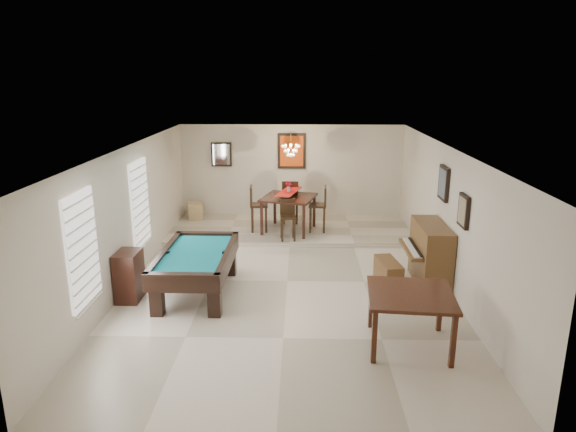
{
  "coord_description": "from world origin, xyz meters",
  "views": [
    {
      "loc": [
        0.25,
        -9.29,
        3.88
      ],
      "look_at": [
        0.0,
        0.6,
        1.15
      ],
      "focal_mm": 32.0,
      "sensor_mm": 36.0,
      "label": 1
    }
  ],
  "objects_px": {
    "piano_bench": "(388,273)",
    "chandelier": "(291,146)",
    "apothecary_chest": "(129,276)",
    "dining_chair_east": "(317,209)",
    "flower_vase": "(289,187)",
    "upright_piano": "(423,254)",
    "square_table": "(409,320)",
    "dining_chair_south": "(288,220)",
    "pool_table": "(197,273)",
    "dining_table": "(289,211)",
    "dining_chair_north": "(290,201)",
    "dining_chair_west": "(259,209)",
    "corner_bench": "(195,211)"
  },
  "relations": [
    {
      "from": "pool_table",
      "to": "dining_chair_west",
      "type": "bearing_deg",
      "value": 76.7
    },
    {
      "from": "piano_bench",
      "to": "chandelier",
      "type": "xyz_separation_m",
      "value": [
        -1.93,
        3.31,
        1.96
      ]
    },
    {
      "from": "piano_bench",
      "to": "chandelier",
      "type": "relative_size",
      "value": 1.42
    },
    {
      "from": "dining_chair_south",
      "to": "dining_chair_west",
      "type": "relative_size",
      "value": 0.84
    },
    {
      "from": "dining_table",
      "to": "dining_chair_east",
      "type": "bearing_deg",
      "value": -0.41
    },
    {
      "from": "dining_chair_south",
      "to": "dining_chair_north",
      "type": "xyz_separation_m",
      "value": [
        0.02,
        1.48,
        0.09
      ]
    },
    {
      "from": "upright_piano",
      "to": "flower_vase",
      "type": "relative_size",
      "value": 5.68
    },
    {
      "from": "pool_table",
      "to": "dining_chair_north",
      "type": "height_order",
      "value": "dining_chair_north"
    },
    {
      "from": "square_table",
      "to": "dining_chair_east",
      "type": "height_order",
      "value": "dining_chair_east"
    },
    {
      "from": "flower_vase",
      "to": "corner_bench",
      "type": "bearing_deg",
      "value": 156.95
    },
    {
      "from": "apothecary_chest",
      "to": "corner_bench",
      "type": "xyz_separation_m",
      "value": [
        0.19,
        4.93,
        -0.11
      ]
    },
    {
      "from": "apothecary_chest",
      "to": "piano_bench",
      "type": "bearing_deg",
      "value": 9.44
    },
    {
      "from": "corner_bench",
      "to": "chandelier",
      "type": "relative_size",
      "value": 0.79
    },
    {
      "from": "apothecary_chest",
      "to": "dining_chair_east",
      "type": "relative_size",
      "value": 0.78
    },
    {
      "from": "square_table",
      "to": "dining_chair_east",
      "type": "xyz_separation_m",
      "value": [
        -1.19,
        5.37,
        0.27
      ]
    },
    {
      "from": "dining_chair_west",
      "to": "corner_bench",
      "type": "distance_m",
      "value": 2.16
    },
    {
      "from": "flower_vase",
      "to": "dining_chair_east",
      "type": "distance_m",
      "value": 0.9
    },
    {
      "from": "upright_piano",
      "to": "pool_table",
      "type": "bearing_deg",
      "value": -172.54
    },
    {
      "from": "dining_chair_south",
      "to": "dining_chair_east",
      "type": "relative_size",
      "value": 0.84
    },
    {
      "from": "dining_chair_north",
      "to": "dining_chair_south",
      "type": "bearing_deg",
      "value": 89.81
    },
    {
      "from": "dining_table",
      "to": "dining_chair_west",
      "type": "height_order",
      "value": "dining_chair_west"
    },
    {
      "from": "dining_chair_west",
      "to": "dining_chair_east",
      "type": "relative_size",
      "value": 1.0
    },
    {
      "from": "dining_chair_north",
      "to": "chandelier",
      "type": "height_order",
      "value": "chandelier"
    },
    {
      "from": "piano_bench",
      "to": "dining_chair_east",
      "type": "height_order",
      "value": "dining_chair_east"
    },
    {
      "from": "corner_bench",
      "to": "dining_chair_south",
      "type": "bearing_deg",
      "value": -35.37
    },
    {
      "from": "piano_bench",
      "to": "dining_chair_east",
      "type": "distance_m",
      "value": 3.34
    },
    {
      "from": "corner_bench",
      "to": "dining_chair_east",
      "type": "bearing_deg",
      "value": -18.47
    },
    {
      "from": "upright_piano",
      "to": "dining_chair_south",
      "type": "bearing_deg",
      "value": 139.18
    },
    {
      "from": "pool_table",
      "to": "dining_table",
      "type": "bearing_deg",
      "value": 66.33
    },
    {
      "from": "apothecary_chest",
      "to": "dining_chair_north",
      "type": "xyz_separation_m",
      "value": [
        2.76,
        4.6,
        0.24
      ]
    },
    {
      "from": "chandelier",
      "to": "corner_bench",
      "type": "bearing_deg",
      "value": 162.09
    },
    {
      "from": "pool_table",
      "to": "apothecary_chest",
      "type": "bearing_deg",
      "value": -164.73
    },
    {
      "from": "flower_vase",
      "to": "dining_chair_south",
      "type": "relative_size",
      "value": 0.26
    },
    {
      "from": "apothecary_chest",
      "to": "square_table",
      "type": "bearing_deg",
      "value": -18.17
    },
    {
      "from": "dining_chair_west",
      "to": "upright_piano",
      "type": "bearing_deg",
      "value": -135.34
    },
    {
      "from": "dining_chair_north",
      "to": "dining_chair_east",
      "type": "distance_m",
      "value": 1.02
    },
    {
      "from": "dining_chair_east",
      "to": "corner_bench",
      "type": "distance_m",
      "value": 3.45
    },
    {
      "from": "flower_vase",
      "to": "dining_table",
      "type": "bearing_deg",
      "value": 180.0
    },
    {
      "from": "dining_chair_west",
      "to": "corner_bench",
      "type": "xyz_separation_m",
      "value": [
        -1.82,
        1.11,
        -0.36
      ]
    },
    {
      "from": "upright_piano",
      "to": "dining_chair_east",
      "type": "relative_size",
      "value": 1.24
    },
    {
      "from": "piano_bench",
      "to": "dining_table",
      "type": "bearing_deg",
      "value": 122.82
    },
    {
      "from": "square_table",
      "to": "piano_bench",
      "type": "xyz_separation_m",
      "value": [
        0.08,
        2.3,
        -0.18
      ]
    },
    {
      "from": "square_table",
      "to": "dining_chair_east",
      "type": "bearing_deg",
      "value": 102.49
    },
    {
      "from": "dining_table",
      "to": "apothecary_chest",
      "type": "bearing_deg",
      "value": -125.38
    },
    {
      "from": "upright_piano",
      "to": "apothecary_chest",
      "type": "relative_size",
      "value": 1.59
    },
    {
      "from": "apothecary_chest",
      "to": "dining_chair_east",
      "type": "bearing_deg",
      "value": 48.13
    },
    {
      "from": "flower_vase",
      "to": "upright_piano",
      "type": "bearing_deg",
      "value": -48.72
    },
    {
      "from": "dining_table",
      "to": "corner_bench",
      "type": "distance_m",
      "value": 2.78
    },
    {
      "from": "upright_piano",
      "to": "corner_bench",
      "type": "relative_size",
      "value": 2.98
    },
    {
      "from": "pool_table",
      "to": "piano_bench",
      "type": "height_order",
      "value": "pool_table"
    }
  ]
}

